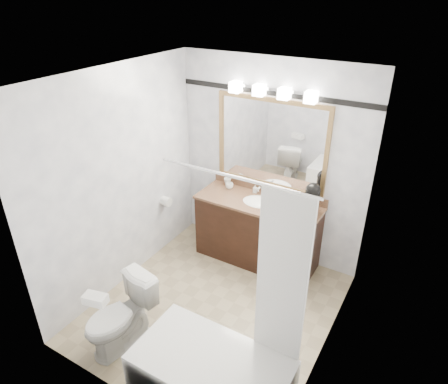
{
  "coord_description": "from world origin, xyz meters",
  "views": [
    {
      "loc": [
        1.77,
        -2.81,
        3.2
      ],
      "look_at": [
        -0.09,
        0.35,
        1.26
      ],
      "focal_mm": 32.0,
      "sensor_mm": 36.0,
      "label": 1
    }
  ],
  "objects": [
    {
      "name": "soap_bottle_a",
      "position": [
        -0.15,
        1.21,
        0.9
      ],
      "size": [
        0.05,
        0.06,
        0.1
      ],
      "primitive_type": "imported",
      "rotation": [
        0.0,
        0.0,
        0.21
      ],
      "color": "white",
      "rests_on": "vanity"
    },
    {
      "name": "room",
      "position": [
        0.0,
        0.0,
        1.25
      ],
      "size": [
        2.42,
        2.62,
        2.52
      ],
      "color": "tan",
      "rests_on": "ground"
    },
    {
      "name": "cup_left",
      "position": [
        -0.48,
        1.14,
        0.89
      ],
      "size": [
        0.11,
        0.11,
        0.08
      ],
      "primitive_type": "imported",
      "rotation": [
        0.0,
        0.0,
        -0.18
      ],
      "color": "white",
      "rests_on": "vanity"
    },
    {
      "name": "tp_roll",
      "position": [
        -1.14,
        0.66,
        0.7
      ],
      "size": [
        0.11,
        0.12,
        0.12
      ],
      "primitive_type": "cylinder",
      "rotation": [
        0.0,
        1.57,
        0.0
      ],
      "color": "white",
      "rests_on": "room"
    },
    {
      "name": "mirror",
      "position": [
        0.0,
        1.28,
        1.5
      ],
      "size": [
        1.4,
        0.04,
        1.1
      ],
      "color": "#A67E4B",
      "rests_on": "room"
    },
    {
      "name": "accent_stripe",
      "position": [
        0.0,
        1.29,
        2.1
      ],
      "size": [
        2.4,
        0.01,
        0.06
      ],
      "primitive_type": "cube",
      "color": "black",
      "rests_on": "room"
    },
    {
      "name": "vanity_light_bar",
      "position": [
        0.0,
        1.23,
        2.13
      ],
      "size": [
        1.02,
        0.14,
        0.12
      ],
      "color": "silver",
      "rests_on": "room"
    },
    {
      "name": "toilet",
      "position": [
        -0.52,
        -0.89,
        0.36
      ],
      "size": [
        0.53,
        0.77,
        0.72
      ],
      "primitive_type": "imported",
      "rotation": [
        0.0,
        0.0,
        -0.19
      ],
      "color": "white",
      "rests_on": "ground"
    },
    {
      "name": "soap_bar",
      "position": [
        -0.0,
        1.13,
        0.86
      ],
      "size": [
        0.08,
        0.06,
        0.02
      ],
      "primitive_type": "cube",
      "rotation": [
        0.0,
        0.0,
        -0.22
      ],
      "color": "beige",
      "rests_on": "vanity"
    },
    {
      "name": "cup_right",
      "position": [
        -0.56,
        1.23,
        0.89
      ],
      "size": [
        0.11,
        0.11,
        0.09
      ],
      "primitive_type": "imported",
      "rotation": [
        0.0,
        0.0,
        0.21
      ],
      "color": "white",
      "rests_on": "vanity"
    },
    {
      "name": "vanity",
      "position": [
        0.0,
        1.02,
        0.44
      ],
      "size": [
        1.53,
        0.58,
        0.97
      ],
      "color": "black",
      "rests_on": "ground"
    },
    {
      "name": "bathtub",
      "position": [
        0.55,
        -0.9,
        0.28
      ],
      "size": [
        1.3,
        0.75,
        1.96
      ],
      "color": "white",
      "rests_on": "ground"
    },
    {
      "name": "coffee_maker",
      "position": [
        0.63,
        1.07,
        1.05
      ],
      "size": [
        0.2,
        0.25,
        0.38
      ],
      "rotation": [
        0.0,
        0.0,
        -0.28
      ],
      "color": "black",
      "rests_on": "vanity"
    },
    {
      "name": "tissue_box",
      "position": [
        -0.52,
        -1.12,
        0.76
      ],
      "size": [
        0.23,
        0.16,
        0.08
      ],
      "primitive_type": "cube",
      "rotation": [
        0.0,
        0.0,
        0.24
      ],
      "color": "white",
      "rests_on": "toilet"
    }
  ]
}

